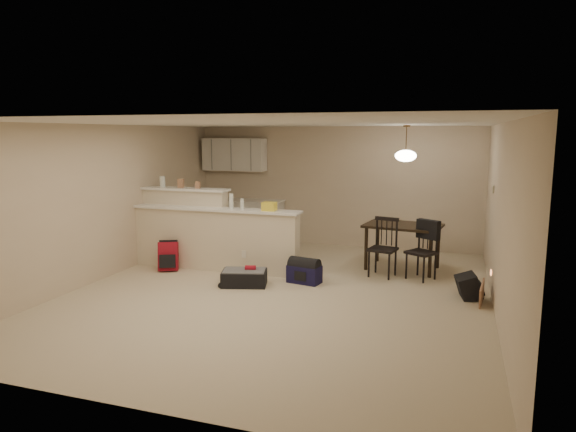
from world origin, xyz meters
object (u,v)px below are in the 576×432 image
at_px(suitcase, 244,278).
at_px(red_backpack, 168,256).
at_px(black_daypack, 468,287).
at_px(dining_table, 403,230).
at_px(dining_chair_far, 421,251).
at_px(pendant_lamp, 406,155).
at_px(dining_chair_near, 383,248).
at_px(navy_duffel, 304,274).

relative_size(suitcase, red_backpack, 1.39).
bearing_deg(suitcase, black_daypack, -8.46).
xyz_separation_m(dining_table, dining_chair_far, (0.36, -0.56, -0.22)).
bearing_deg(pendant_lamp, red_backpack, -160.31).
relative_size(dining_chair_near, suitcase, 1.42).
relative_size(pendant_lamp, suitcase, 0.90).
relative_size(red_backpack, navy_duffel, 0.96).
bearing_deg(dining_chair_near, dining_table, 77.68).
relative_size(dining_chair_far, navy_duffel, 1.84).
height_order(red_backpack, navy_duffel, red_backpack).
bearing_deg(navy_duffel, black_daypack, 10.52).
xyz_separation_m(dining_chair_near, dining_chair_far, (0.62, 0.03, -0.02)).
xyz_separation_m(dining_chair_near, black_daypack, (1.35, -0.77, -0.32)).
bearing_deg(dining_chair_far, dining_table, 153.76).
bearing_deg(navy_duffel, dining_table, 54.78).
relative_size(pendant_lamp, red_backpack, 1.25).
bearing_deg(black_daypack, red_backpack, 79.99).
xyz_separation_m(dining_table, navy_duffel, (-1.39, -1.35, -0.56)).
xyz_separation_m(navy_duffel, black_daypack, (2.47, 0.00, 0.03)).
bearing_deg(pendant_lamp, black_daypack, -51.32).
distance_m(suitcase, navy_duffel, 0.96).
height_order(dining_table, pendant_lamp, pendant_lamp).
xyz_separation_m(pendant_lamp, dining_chair_near, (-0.26, -0.59, -1.50)).
distance_m(dining_chair_near, navy_duffel, 1.40).
distance_m(dining_table, dining_chair_far, 0.70).
bearing_deg(dining_chair_near, pendant_lamp, 77.68).
xyz_separation_m(dining_table, suitcase, (-2.24, -1.78, -0.58)).
xyz_separation_m(suitcase, black_daypack, (3.32, 0.43, 0.05)).
bearing_deg(suitcase, dining_table, 22.66).
xyz_separation_m(pendant_lamp, navy_duffel, (-1.39, -1.35, -1.85)).
bearing_deg(pendant_lamp, dining_chair_far, -57.49).
xyz_separation_m(dining_chair_far, black_daypack, (0.72, -0.79, -0.30)).
bearing_deg(red_backpack, dining_chair_far, -13.23).
height_order(pendant_lamp, black_daypack, pendant_lamp).
height_order(dining_table, suitcase, dining_table).
height_order(pendant_lamp, red_backpack, pendant_lamp).
height_order(dining_chair_near, dining_chair_far, dining_chair_near).
relative_size(pendant_lamp, dining_chair_near, 0.63).
distance_m(dining_chair_far, black_daypack, 1.11).
xyz_separation_m(red_backpack, black_daypack, (4.93, 0.02, -0.08)).
distance_m(navy_duffel, black_daypack, 2.47).
height_order(red_backpack, black_daypack, red_backpack).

